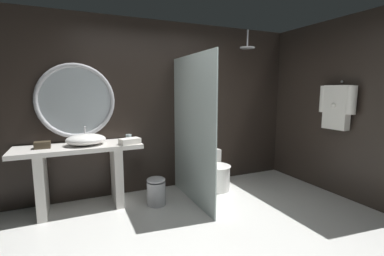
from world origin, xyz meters
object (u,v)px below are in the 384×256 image
rain_shower_head (247,47)px  folded_hand_towel (130,141)px  toilet (215,173)px  tissue_box (42,145)px  vessel_sink (86,139)px  tumbler_cup (129,138)px  waste_bin (156,191)px  round_wall_mirror (76,101)px  hanging_bathrobe (337,105)px

rain_shower_head → folded_hand_towel: bearing=-176.8°
toilet → tissue_box: bearing=177.9°
vessel_sink → toilet: vessel_sink is taller
rain_shower_head → folded_hand_towel: 2.34m
tumbler_cup → tissue_box: (-1.05, 0.04, -0.01)m
tissue_box → waste_bin: (1.35, -0.29, -0.70)m
round_wall_mirror → toilet: 2.32m
tissue_box → hanging_bathrobe: 4.01m
tumbler_cup → toilet: size_ratio=0.18×
tissue_box → rain_shower_head: (2.94, -0.08, 1.34)m
rain_shower_head → toilet: size_ratio=0.48×
tissue_box → rain_shower_head: 3.23m
round_wall_mirror → folded_hand_towel: (0.62, -0.45, -0.52)m
rain_shower_head → toilet: 2.07m
tissue_box → folded_hand_towel: bearing=-9.9°
vessel_sink → folded_hand_towel: bearing=-17.9°
vessel_sink → tumbler_cup: 0.55m
hanging_bathrobe → waste_bin: 2.85m
hanging_bathrobe → waste_bin: size_ratio=1.79×
round_wall_mirror → hanging_bathrobe: 3.67m
folded_hand_towel → rain_shower_head: bearing=3.2°
tumbler_cup → tissue_box: tumbler_cup is taller
vessel_sink → waste_bin: size_ratio=1.26×
rain_shower_head → hanging_bathrobe: size_ratio=0.41×
tumbler_cup → waste_bin: size_ratio=0.27×
toilet → folded_hand_towel: size_ratio=2.26×
vessel_sink → tumbler_cup: size_ratio=4.62×
rain_shower_head → waste_bin: bearing=-172.3°
vessel_sink → rain_shower_head: size_ratio=1.73×
toilet → waste_bin: size_ratio=1.50×
tumbler_cup → folded_hand_towel: (-0.01, -0.14, -0.02)m
tumbler_cup → toilet: bearing=-2.1°
tumbler_cup → round_wall_mirror: 0.87m
vessel_sink → rain_shower_head: rain_shower_head is taller
rain_shower_head → tumbler_cup: bearing=178.9°
waste_bin → tissue_box: bearing=167.8°
tissue_box → round_wall_mirror: 0.72m
rain_shower_head → toilet: rain_shower_head is taller
tissue_box → round_wall_mirror: bearing=33.2°
tumbler_cup → folded_hand_towel: size_ratio=0.41×
rain_shower_head → tissue_box: bearing=178.5°
hanging_bathrobe → folded_hand_towel: (-2.82, 0.84, -0.46)m
tumbler_cup → folded_hand_towel: 0.14m
vessel_sink → tumbler_cup: bearing=-3.1°
tumbler_cup → waste_bin: bearing=-39.9°
vessel_sink → toilet: size_ratio=0.84×
tissue_box → waste_bin: tissue_box is taller
rain_shower_head → folded_hand_towel: (-1.91, -0.11, -1.35)m
rain_shower_head → waste_bin: rain_shower_head is taller
tumbler_cup → rain_shower_head: 2.31m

